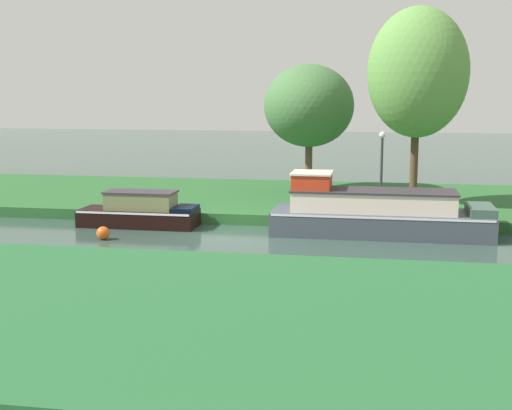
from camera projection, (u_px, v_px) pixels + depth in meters
ground_plane at (228, 236)px, 23.87m from camera, size 120.00×120.00×0.00m
riverbank_far at (263, 199)px, 30.64m from camera, size 72.00×10.00×0.40m
riverbank_near at (137, 313)px, 15.10m from camera, size 72.00×10.00×0.40m
slate_barge at (377, 213)px, 24.06m from camera, size 7.35×2.27×2.10m
black_narrowboat at (140, 212)px, 25.56m from camera, size 4.25×1.49×1.29m
willow_tree_left at (309, 106)px, 31.20m from camera, size 3.95×4.68×5.58m
willow_tree_centre at (418, 73)px, 26.98m from camera, size 3.84×3.66×7.60m
lamp_post at (382, 161)px, 26.35m from camera, size 0.24×0.24×2.95m
mooring_post_near at (352, 204)px, 25.36m from camera, size 0.18×0.18×0.87m
channel_buoy at (103, 233)px, 23.34m from camera, size 0.44×0.44×0.44m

